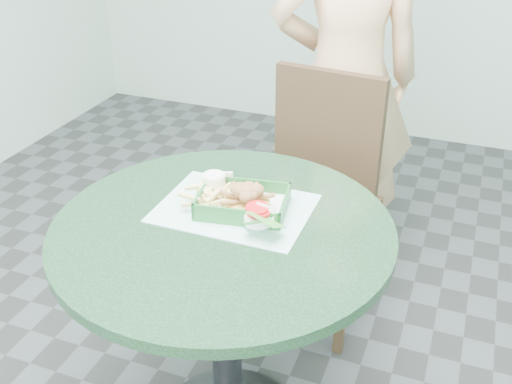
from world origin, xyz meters
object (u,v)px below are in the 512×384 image
(sauce_ramekin, at_px, (219,184))
(food_basket, at_px, (243,211))
(dining_chair, at_px, (318,183))
(crab_sandwich, at_px, (245,203))
(cafe_table, at_px, (225,284))
(diner_person, at_px, (347,62))

(sauce_ramekin, bearing_deg, food_basket, -31.38)
(food_basket, relative_size, sauce_ramekin, 3.65)
(dining_chair, relative_size, sauce_ramekin, 14.72)
(dining_chair, height_order, crab_sandwich, dining_chair)
(cafe_table, height_order, diner_person, diner_person)
(dining_chair, distance_m, food_basket, 0.68)
(diner_person, bearing_deg, dining_chair, 64.90)
(dining_chair, relative_size, diner_person, 0.52)
(cafe_table, xyz_separation_m, dining_chair, (0.06, 0.72, -0.05))
(diner_person, height_order, crab_sandwich, diner_person)
(cafe_table, height_order, food_basket, food_basket)
(cafe_table, bearing_deg, diner_person, 86.54)
(cafe_table, distance_m, crab_sandwich, 0.23)
(food_basket, height_order, sauce_ramekin, sauce_ramekin)
(crab_sandwich, bearing_deg, dining_chair, 87.63)
(diner_person, xyz_separation_m, crab_sandwich, (-0.03, -0.98, -0.09))
(diner_person, relative_size, food_basket, 7.76)
(food_basket, xyz_separation_m, sauce_ramekin, (-0.09, 0.06, 0.04))
(dining_chair, bearing_deg, sauce_ramekin, -95.68)
(sauce_ramekin, bearing_deg, crab_sandwich, -32.43)
(cafe_table, xyz_separation_m, crab_sandwich, (0.03, 0.08, 0.22))
(dining_chair, bearing_deg, food_basket, -86.26)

